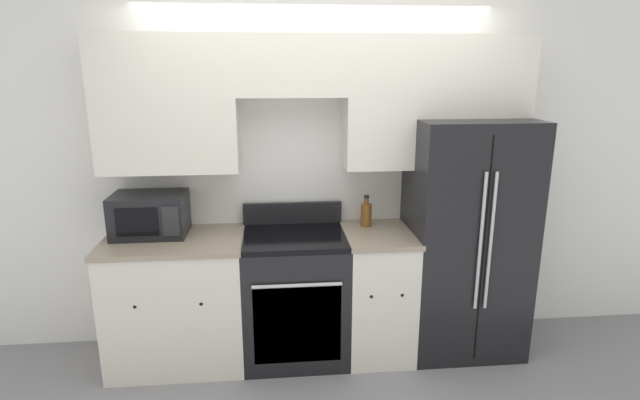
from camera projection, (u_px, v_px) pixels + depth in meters
name	position (u px, v px, depth m)	size (l,w,h in m)	color
ground_plane	(324.00, 375.00, 3.48)	(12.00, 12.00, 0.00)	gray
wall_back	(318.00, 146.00, 3.65)	(8.00, 0.39, 2.60)	white
lower_cabinets_left	(178.00, 300.00, 3.56)	(0.96, 0.64, 0.94)	silver
lower_cabinets_right	(377.00, 292.00, 3.69)	(0.50, 0.64, 0.94)	silver
oven_range	(295.00, 295.00, 3.63)	(0.74, 0.65, 1.10)	black
refrigerator	(462.00, 235.00, 3.73)	(0.83, 0.81, 1.74)	black
microwave	(150.00, 215.00, 3.48)	(0.50, 0.36, 0.30)	black
bottle	(366.00, 214.00, 3.69)	(0.08, 0.08, 0.23)	brown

